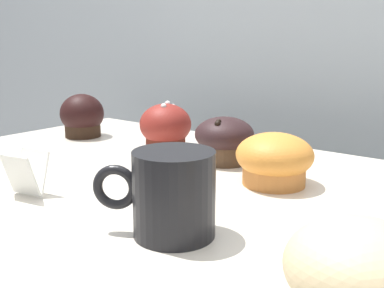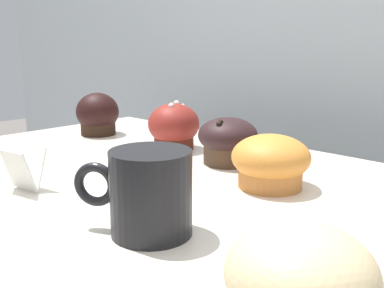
{
  "view_description": "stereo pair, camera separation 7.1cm",
  "coord_description": "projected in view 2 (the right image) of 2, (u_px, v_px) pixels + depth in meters",
  "views": [
    {
      "loc": [
        0.42,
        -0.49,
        1.14
      ],
      "look_at": [
        -0.0,
        0.06,
        0.98
      ],
      "focal_mm": 42.0,
      "sensor_mm": 36.0,
      "label": 1
    },
    {
      "loc": [
        0.47,
        -0.44,
        1.14
      ],
      "look_at": [
        -0.0,
        0.06,
        0.98
      ],
      "focal_mm": 42.0,
      "sensor_mm": 36.0,
      "label": 2
    }
  ],
  "objects": [
    {
      "name": "price_card",
      "position": [
        24.0,
        169.0,
        0.62
      ],
      "size": [
        0.06,
        0.05,
        0.06
      ],
      "color": "white",
      "rests_on": "display_counter"
    },
    {
      "name": "muffin_back_left",
      "position": [
        98.0,
        115.0,
        0.99
      ],
      "size": [
        0.09,
        0.09,
        0.09
      ],
      "color": "black",
      "rests_on": "display_counter"
    },
    {
      "name": "wall_back",
      "position": [
        346.0,
        141.0,
        1.11
      ],
      "size": [
        3.2,
        0.1,
        1.8
      ],
      "primitive_type": "cube",
      "color": "#A8B2B7",
      "rests_on": "ground"
    },
    {
      "name": "muffin_front_left",
      "position": [
        228.0,
        140.0,
        0.76
      ],
      "size": [
        0.1,
        0.1,
        0.08
      ],
      "color": "#453222",
      "rests_on": "display_counter"
    },
    {
      "name": "coffee_cup",
      "position": [
        149.0,
        191.0,
        0.48
      ],
      "size": [
        0.12,
        0.09,
        0.09
      ],
      "color": "black",
      "rests_on": "display_counter"
    },
    {
      "name": "muffin_back_right",
      "position": [
        300.0,
        287.0,
        0.3
      ],
      "size": [
        0.1,
        0.1,
        0.08
      ],
      "color": "white",
      "rests_on": "display_counter"
    },
    {
      "name": "muffin_front_right",
      "position": [
        174.0,
        127.0,
        0.86
      ],
      "size": [
        0.1,
        0.1,
        0.09
      ],
      "color": "#531D12",
      "rests_on": "display_counter"
    },
    {
      "name": "muffin_front_center",
      "position": [
        271.0,
        162.0,
        0.63
      ],
      "size": [
        0.11,
        0.11,
        0.08
      ],
      "color": "#C77939",
      "rests_on": "display_counter"
    }
  ]
}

